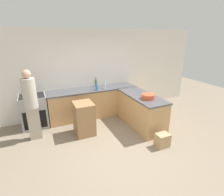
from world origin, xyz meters
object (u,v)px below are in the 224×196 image
at_px(range_oven, 34,111).
at_px(island_table, 84,118).
at_px(dish_soap_bottle, 97,87).
at_px(mixing_bowl, 148,96).
at_px(olive_oil_bottle, 96,83).
at_px(vinegar_bottle_clear, 105,85).
at_px(paper_bag, 162,140).
at_px(person_by_range, 31,103).

height_order(range_oven, island_table, range_oven).
distance_m(island_table, dish_soap_bottle, 1.16).
bearing_deg(mixing_bowl, olive_oil_bottle, 117.53).
height_order(olive_oil_bottle, dish_soap_bottle, olive_oil_bottle).
relative_size(vinegar_bottle_clear, paper_bag, 0.84).
height_order(range_oven, vinegar_bottle_clear, vinegar_bottle_clear).
bearing_deg(island_table, olive_oil_bottle, 56.89).
relative_size(island_table, person_by_range, 0.49).
height_order(mixing_bowl, dish_soap_bottle, dish_soap_bottle).
distance_m(vinegar_bottle_clear, paper_bag, 2.38).
bearing_deg(paper_bag, range_oven, 139.38).
relative_size(island_table, mixing_bowl, 2.56).
xyz_separation_m(island_table, person_by_range, (-1.20, 0.27, 0.53)).
xyz_separation_m(person_by_range, paper_bag, (2.70, -1.60, -0.80)).
bearing_deg(mixing_bowl, dish_soap_bottle, 126.75).
bearing_deg(olive_oil_bottle, vinegar_bottle_clear, -63.26).
height_order(island_table, olive_oil_bottle, olive_oil_bottle).
distance_m(dish_soap_bottle, vinegar_bottle_clear, 0.27).
xyz_separation_m(mixing_bowl, olive_oil_bottle, (-0.86, 1.66, 0.06)).
relative_size(range_oven, dish_soap_bottle, 4.08).
relative_size(island_table, paper_bag, 2.65).
bearing_deg(mixing_bowl, person_by_range, 164.33).
bearing_deg(paper_bag, dish_soap_bottle, 112.21).
xyz_separation_m(island_table, olive_oil_bottle, (0.74, 1.14, 0.60)).
bearing_deg(mixing_bowl, vinegar_bottle_clear, 117.72).
xyz_separation_m(dish_soap_bottle, person_by_range, (-1.84, -0.50, -0.04)).
xyz_separation_m(mixing_bowl, person_by_range, (-2.81, 0.79, -0.01)).
bearing_deg(dish_soap_bottle, range_oven, 173.79).
xyz_separation_m(island_table, vinegar_bottle_clear, (0.91, 0.81, 0.60)).
bearing_deg(paper_bag, vinegar_bottle_clear, 105.49).
bearing_deg(mixing_bowl, island_table, 162.14).
height_order(island_table, person_by_range, person_by_range).
xyz_separation_m(range_oven, island_table, (1.18, -0.97, -0.03)).
bearing_deg(vinegar_bottle_clear, olive_oil_bottle, 116.74).
relative_size(mixing_bowl, person_by_range, 0.19).
xyz_separation_m(olive_oil_bottle, person_by_range, (-1.94, -0.87, -0.07)).
distance_m(island_table, person_by_range, 1.34).
relative_size(mixing_bowl, olive_oil_bottle, 1.13).
relative_size(island_table, olive_oil_bottle, 2.88).
relative_size(range_oven, mixing_bowl, 2.75).
bearing_deg(paper_bag, olive_oil_bottle, 107.10).
height_order(vinegar_bottle_clear, paper_bag, vinegar_bottle_clear).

